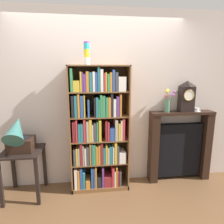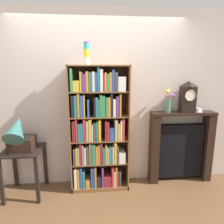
# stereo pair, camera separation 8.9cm
# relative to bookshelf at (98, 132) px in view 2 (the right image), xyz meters

# --- Properties ---
(ground_plane) EXTENTS (7.77, 6.40, 0.02)m
(ground_plane) POSITION_rel_bookshelf_xyz_m (0.02, -0.11, -0.89)
(ground_plane) COLOR brown
(wall_back) EXTENTS (4.77, 0.08, 2.62)m
(wall_back) POSITION_rel_bookshelf_xyz_m (0.13, 0.22, 0.43)
(wall_back) COLOR beige
(wall_back) RESTS_ON ground
(bookshelf) EXTENTS (0.84, 0.33, 1.82)m
(bookshelf) POSITION_rel_bookshelf_xyz_m (0.00, 0.00, 0.00)
(bookshelf) COLOR brown
(bookshelf) RESTS_ON ground
(cup_stack) EXTENTS (0.08, 0.08, 0.30)m
(cup_stack) POSITION_rel_bookshelf_xyz_m (-0.14, -0.04, 1.09)
(cup_stack) COLOR white
(cup_stack) RESTS_ON bookshelf
(side_table_left) EXTENTS (0.52, 0.52, 0.68)m
(side_table_left) POSITION_rel_bookshelf_xyz_m (-1.05, -0.08, -0.37)
(side_table_left) COLOR black
(side_table_left) RESTS_ON ground
(gramophone) EXTENTS (0.32, 0.50, 0.56)m
(gramophone) POSITION_rel_bookshelf_xyz_m (-1.05, -0.16, 0.04)
(gramophone) COLOR black
(gramophone) RESTS_ON side_table_left
(fireplace_mantel) EXTENTS (0.99, 0.21, 1.13)m
(fireplace_mantel) POSITION_rel_bookshelf_xyz_m (1.31, 0.09, -0.32)
(fireplace_mantel) COLOR black
(fireplace_mantel) RESTS_ON ground
(mantel_clock) EXTENTS (0.22, 0.15, 0.47)m
(mantel_clock) POSITION_rel_bookshelf_xyz_m (1.35, 0.07, 0.49)
(mantel_clock) COLOR black
(mantel_clock) RESTS_ON fireplace_mantel
(flower_vase) EXTENTS (0.15, 0.11, 0.35)m
(flower_vase) POSITION_rel_bookshelf_xyz_m (1.06, 0.07, 0.40)
(flower_vase) COLOR #4C7A60
(flower_vase) RESTS_ON fireplace_mantel
(teacup_with_saucer) EXTENTS (0.13, 0.13, 0.05)m
(teacup_with_saucer) POSITION_rel_bookshelf_xyz_m (1.53, 0.07, 0.28)
(teacup_with_saucer) COLOR white
(teacup_with_saucer) RESTS_ON fireplace_mantel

